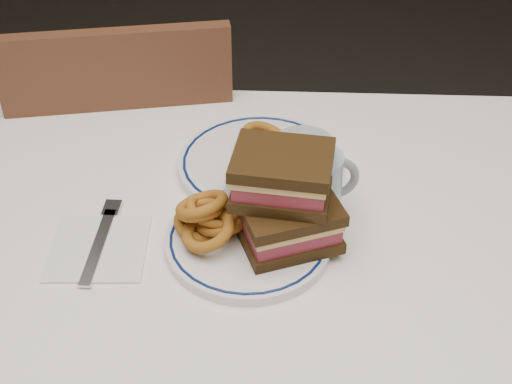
{
  "coord_description": "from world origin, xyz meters",
  "views": [
    {
      "loc": [
        0.13,
        -0.75,
        1.46
      ],
      "look_at": [
        0.1,
        0.02,
        0.83
      ],
      "focal_mm": 50.0,
      "sensor_mm": 36.0,
      "label": 1
    }
  ],
  "objects_px": {
    "main_plate": "(248,240)",
    "reuben_sandwich": "(286,199)",
    "beer_mug": "(304,181)",
    "far_plate": "(260,164)",
    "chair_far": "(135,178)"
  },
  "relations": [
    {
      "from": "beer_mug",
      "to": "far_plate",
      "type": "bearing_deg",
      "value": 118.86
    },
    {
      "from": "chair_far",
      "to": "main_plate",
      "type": "distance_m",
      "value": 0.61
    },
    {
      "from": "far_plate",
      "to": "chair_far",
      "type": "bearing_deg",
      "value": 134.32
    },
    {
      "from": "chair_far",
      "to": "reuben_sandwich",
      "type": "relative_size",
      "value": 5.47
    },
    {
      "from": "main_plate",
      "to": "reuben_sandwich",
      "type": "distance_m",
      "value": 0.09
    },
    {
      "from": "chair_far",
      "to": "reuben_sandwich",
      "type": "height_order",
      "value": "reuben_sandwich"
    },
    {
      "from": "reuben_sandwich",
      "to": "beer_mug",
      "type": "bearing_deg",
      "value": 64.41
    },
    {
      "from": "chair_far",
      "to": "beer_mug",
      "type": "distance_m",
      "value": 0.64
    },
    {
      "from": "main_plate",
      "to": "reuben_sandwich",
      "type": "bearing_deg",
      "value": 5.58
    },
    {
      "from": "main_plate",
      "to": "reuben_sandwich",
      "type": "height_order",
      "value": "reuben_sandwich"
    },
    {
      "from": "chair_far",
      "to": "main_plate",
      "type": "xyz_separation_m",
      "value": [
        0.28,
        -0.48,
        0.27
      ]
    },
    {
      "from": "beer_mug",
      "to": "far_plate",
      "type": "height_order",
      "value": "beer_mug"
    },
    {
      "from": "main_plate",
      "to": "far_plate",
      "type": "bearing_deg",
      "value": 86.71
    },
    {
      "from": "chair_far",
      "to": "far_plate",
      "type": "xyz_separation_m",
      "value": [
        0.29,
        -0.3,
        0.27
      ]
    },
    {
      "from": "main_plate",
      "to": "beer_mug",
      "type": "distance_m",
      "value": 0.12
    }
  ]
}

